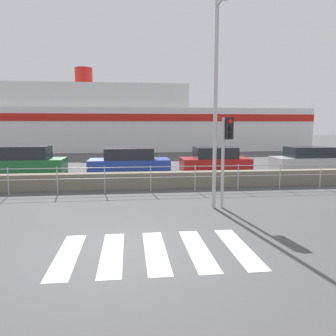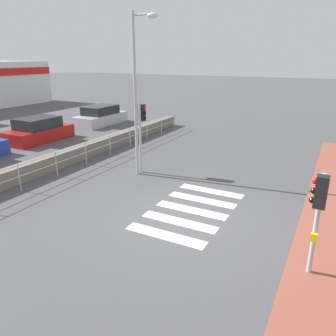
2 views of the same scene
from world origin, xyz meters
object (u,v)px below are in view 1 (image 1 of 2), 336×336
Objects in this scene: ferry_boat at (120,123)px; parked_car_blue at (129,162)px; streetlamp at (218,83)px; parked_car_silver at (309,160)px; traffic_light_far at (226,142)px; parked_car_green at (27,162)px; parked_car_red at (215,161)px.

parked_car_blue is (0.97, -17.28, -2.27)m from ferry_boat.
parked_car_silver is at bearing 46.87° from streetlamp.
ferry_boat is (-3.65, 25.82, -1.03)m from streetlamp.
traffic_light_far reaches higher than parked_car_blue.
parked_car_green reaches higher than parked_car_red.
parked_car_blue is 4.93m from parked_car_red.
parked_car_blue is 10.68m from parked_car_silver.
ferry_boat reaches higher than streetlamp.
parked_car_blue is 1.05× the size of parked_car_silver.
parked_car_green is 0.92× the size of parked_car_silver.
streetlamp reaches higher than parked_car_green.
streetlamp is 26.09m from ferry_boat.
parked_car_blue is at bearing -0.00° from parked_car_green.
streetlamp is at bearing -133.13° from parked_car_silver.
parked_car_green is 1.01× the size of parked_car_red.
streetlamp reaches higher than parked_car_silver.
parked_car_green is at bearing 135.60° from traffic_light_far.
parked_car_silver is (16.18, 0.00, -0.07)m from parked_car_green.
streetlamp reaches higher than traffic_light_far.
parked_car_green reaches higher than parked_car_blue.
parked_car_red reaches higher than parked_car_blue.
traffic_light_far is 0.67× the size of parked_car_silver.
parked_car_blue is at bearing 110.02° from traffic_light_far.
parked_car_red is (10.42, 0.00, -0.06)m from parked_car_green.
parked_car_silver is (10.68, 0.00, -0.00)m from parked_car_blue.
parked_car_red reaches higher than parked_car_silver.
parked_car_green is 5.50m from parked_car_blue.
parked_car_red is at bearing -71.16° from ferry_boat.
parked_car_blue reaches higher than parked_car_silver.
traffic_light_far is 9.04m from parked_car_blue.
traffic_light_far is 25.97m from ferry_boat.
parked_car_green is at bearing 180.00° from parked_car_red.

